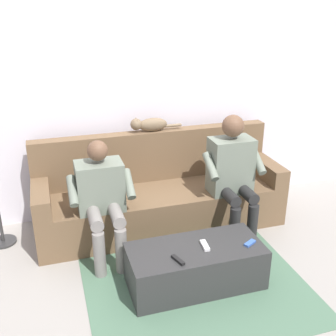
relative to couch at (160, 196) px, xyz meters
The scene contains 11 objects.
ground_plane 0.79m from the couch, 90.00° to the left, with size 8.00×8.00×0.00m, color gray.
back_wall 1.15m from the couch, 90.00° to the right, with size 5.25×0.06×2.73m, color silver.
couch is the anchor object (origin of this frame).
coffee_table 1.03m from the couch, 90.00° to the left, with size 1.06×0.48×0.34m.
person_left_seated 0.78m from the couch, 151.77° to the left, with size 0.55×0.52×1.17m.
person_right_seated 0.76m from the couch, 29.27° to the left, with size 0.56×0.59×1.04m.
cat_on_backrest 0.73m from the couch, 80.38° to the right, with size 0.52×0.11×0.15m.
remote_black 1.16m from the couch, 80.60° to the left, with size 0.13×0.03×0.02m, color black.
remote_white 1.03m from the couch, 93.99° to the left, with size 0.14×0.04×0.02m, color white.
remote_blue 1.18m from the couch, 111.18° to the left, with size 0.11×0.04×0.02m, color #3860B7.
floor_rug 0.96m from the couch, 90.00° to the left, with size 1.74×1.75×0.01m, color #4C7056.
Camera 1 is at (1.01, 3.43, 2.14)m, focal length 43.95 mm.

